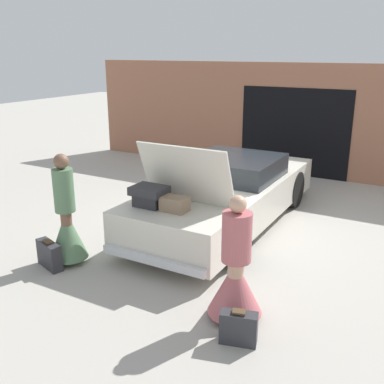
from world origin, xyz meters
TOP-DOWN VIEW (x-y plane):
  - ground_plane at (0.00, 0.00)m, footprint 40.00×40.00m
  - garage_wall_back at (0.00, 4.00)m, footprint 12.00×0.14m
  - car at (-0.00, 0.00)m, footprint 1.82×4.93m
  - person_left at (-1.40, -2.65)m, footprint 0.57×0.57m
  - person_right at (1.40, -2.78)m, footprint 0.66×0.66m
  - suitcase_beside_left_person at (-1.52, -2.93)m, footprint 0.54×0.32m
  - suitcase_beside_right_person at (1.65, -3.22)m, footprint 0.44×0.27m

SIDE VIEW (x-z plane):
  - ground_plane at x=0.00m, z-range 0.00..0.00m
  - suitcase_beside_right_person at x=1.65m, z-range -0.01..0.39m
  - suitcase_beside_left_person at x=-1.52m, z-range -0.01..0.41m
  - person_right at x=1.40m, z-range -0.23..1.32m
  - car at x=0.00m, z-range -0.31..1.46m
  - person_left at x=-1.40m, z-range -0.24..1.45m
  - garage_wall_back at x=0.00m, z-range -0.01..2.79m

